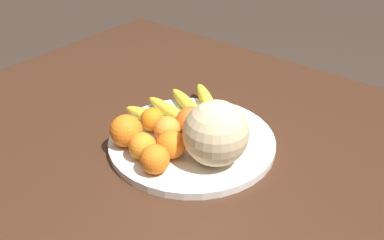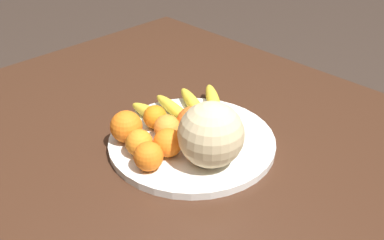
# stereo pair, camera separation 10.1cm
# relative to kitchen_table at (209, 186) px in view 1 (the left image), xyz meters

# --- Properties ---
(kitchen_table) EXTENTS (1.56, 1.16, 0.73)m
(kitchen_table) POSITION_rel_kitchen_table_xyz_m (0.00, 0.00, 0.00)
(kitchen_table) COLOR #3D2316
(kitchen_table) RESTS_ON ground_plane
(fruit_bowl) EXTENTS (0.39, 0.39, 0.02)m
(fruit_bowl) POSITION_rel_kitchen_table_xyz_m (0.07, -0.02, 0.09)
(fruit_bowl) COLOR white
(fruit_bowl) RESTS_ON kitchen_table
(melon) EXTENTS (0.14, 0.14, 0.14)m
(melon) POSITION_rel_kitchen_table_xyz_m (-0.02, 0.01, 0.16)
(melon) COLOR beige
(melon) RESTS_ON fruit_bowl
(banana_bunch) EXTENTS (0.21, 0.24, 0.03)m
(banana_bunch) POSITION_rel_kitchen_table_xyz_m (0.16, -0.09, 0.11)
(banana_bunch) COLOR #473819
(banana_bunch) RESTS_ON fruit_bowl
(orange_front_left) EXTENTS (0.06, 0.06, 0.06)m
(orange_front_left) POSITION_rel_kitchen_table_xyz_m (0.05, 0.12, 0.13)
(orange_front_left) COLOR orange
(orange_front_left) RESTS_ON fruit_bowl
(orange_front_right) EXTENTS (0.06, 0.06, 0.06)m
(orange_front_right) POSITION_rel_kitchen_table_xyz_m (0.16, 0.01, 0.12)
(orange_front_right) COLOR orange
(orange_front_right) RESTS_ON fruit_bowl
(orange_mid_center) EXTENTS (0.06, 0.06, 0.06)m
(orange_mid_center) POSITION_rel_kitchen_table_xyz_m (0.10, 0.02, 0.13)
(orange_mid_center) COLOR orange
(orange_mid_center) RESTS_ON fruit_bowl
(orange_back_left) EXTENTS (0.07, 0.07, 0.07)m
(orange_back_left) POSITION_rel_kitchen_table_xyz_m (0.17, 0.09, 0.13)
(orange_back_left) COLOR orange
(orange_back_left) RESTS_ON fruit_bowl
(orange_back_right) EXTENTS (0.07, 0.07, 0.07)m
(orange_back_right) POSITION_rel_kitchen_table_xyz_m (0.08, -0.03, 0.13)
(orange_back_right) COLOR orange
(orange_back_right) RESTS_ON fruit_bowl
(orange_top_small) EXTENTS (0.06, 0.06, 0.06)m
(orange_top_small) POSITION_rel_kitchen_table_xyz_m (0.06, 0.06, 0.13)
(orange_top_small) COLOR orange
(orange_top_small) RESTS_ON fruit_bowl
(orange_side_extra) EXTENTS (0.06, 0.06, 0.06)m
(orange_side_extra) POSITION_rel_kitchen_table_xyz_m (0.10, 0.10, 0.12)
(orange_side_extra) COLOR orange
(orange_side_extra) RESTS_ON fruit_bowl
(produce_tag) EXTENTS (0.07, 0.06, 0.00)m
(produce_tag) POSITION_rel_kitchen_table_xyz_m (0.12, 0.05, 0.10)
(produce_tag) COLOR white
(produce_tag) RESTS_ON fruit_bowl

